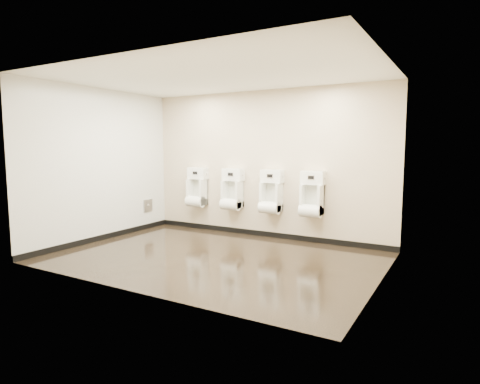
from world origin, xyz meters
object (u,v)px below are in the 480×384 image
at_px(urinal_0, 197,190).
at_px(urinal_3, 312,198).
at_px(access_panel, 148,205).
at_px(urinal_1, 232,192).
at_px(urinal_2, 271,195).

height_order(urinal_0, urinal_3, same).
relative_size(access_panel, urinal_3, 0.31).
bearing_deg(urinal_1, urinal_2, 0.00).
height_order(urinal_0, urinal_2, same).
distance_m(urinal_0, urinal_2, 1.70).
distance_m(urinal_0, urinal_1, 0.85).
xyz_separation_m(urinal_1, urinal_2, (0.85, 0.00, 0.00)).
bearing_deg(urinal_1, access_panel, -167.56).
relative_size(urinal_1, urinal_3, 1.00).
bearing_deg(urinal_3, access_panel, -173.36).
bearing_deg(urinal_3, urinal_0, 180.00).
bearing_deg(urinal_2, urinal_0, 180.00).
bearing_deg(urinal_0, urinal_1, 0.00).
relative_size(urinal_0, urinal_2, 1.00).
distance_m(access_panel, urinal_2, 2.75).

